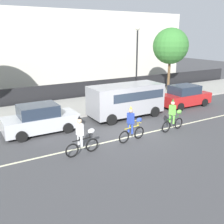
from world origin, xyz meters
name	(u,v)px	position (x,y,z in m)	size (l,w,h in m)	color
ground_plane	(127,133)	(0.00, 0.00, 0.00)	(80.00, 80.00, 0.00)	#424244
road_centre_line	(132,136)	(0.00, -0.50, 0.00)	(36.00, 0.14, 0.01)	beige
sidewalk_curb	(80,106)	(0.00, 6.50, 0.07)	(60.00, 5.00, 0.15)	#9E9B93
fence_line	(66,91)	(0.00, 9.40, 0.70)	(40.00, 0.08, 1.40)	black
building_backdrop	(62,48)	(2.96, 18.00, 3.89)	(28.00, 8.00, 7.78)	beige
parade_cyclist_zebra	(82,137)	(-3.28, -1.18, 0.84)	(1.72, 0.50, 1.92)	black
parade_cyclist_cobalt	(132,126)	(-0.38, -1.00, 0.84)	(1.72, 0.51, 1.92)	black
parade_cyclist_lime	(173,117)	(2.54, -0.92, 0.84)	(1.72, 0.50, 1.92)	black
parked_van_grey	(127,98)	(1.73, 2.70, 1.28)	(5.00, 2.22, 2.18)	#99999E
parked_car_red	(185,96)	(7.10, 2.69, 0.78)	(4.10, 1.92, 1.64)	#AD1E1E
parked_car_silver	(40,119)	(-4.16, 2.62, 0.78)	(4.10, 1.92, 1.64)	#B7BABF
street_lamp_post	(137,53)	(4.29, 5.22, 3.99)	(0.36, 0.36, 5.86)	black
street_tree_near_lamp	(171,46)	(9.75, 7.47, 4.32)	(3.32, 3.32, 5.84)	brown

